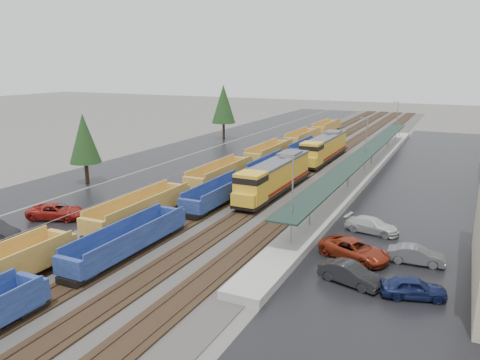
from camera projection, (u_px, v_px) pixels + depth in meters
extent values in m
cube|color=#302D2B|center=(318.00, 157.00, 77.64)|extent=(20.00, 160.00, 0.08)
cube|color=black|center=(284.00, 153.00, 80.14)|extent=(2.60, 160.00, 0.15)
cube|color=#473326|center=(281.00, 152.00, 80.41)|extent=(0.08, 160.00, 0.07)
cube|color=#473326|center=(288.00, 153.00, 79.81)|extent=(0.08, 160.00, 0.07)
cube|color=black|center=(307.00, 155.00, 78.45)|extent=(2.60, 160.00, 0.15)
cube|color=#473326|center=(303.00, 154.00, 78.73)|extent=(0.08, 160.00, 0.07)
cube|color=#473326|center=(311.00, 155.00, 78.12)|extent=(0.08, 160.00, 0.07)
cube|color=black|center=(330.00, 157.00, 76.76)|extent=(2.60, 160.00, 0.15)
cube|color=#473326|center=(326.00, 156.00, 77.04)|extent=(0.08, 160.00, 0.07)
cube|color=#473326|center=(335.00, 157.00, 76.43)|extent=(0.08, 160.00, 0.07)
cube|color=black|center=(355.00, 159.00, 75.08)|extent=(2.60, 160.00, 0.15)
cube|color=#473326|center=(350.00, 158.00, 75.36)|extent=(0.08, 160.00, 0.07)
cube|color=#473326|center=(359.00, 159.00, 74.75)|extent=(0.08, 160.00, 0.07)
cube|color=black|center=(237.00, 150.00, 83.97)|extent=(10.00, 160.00, 0.02)
cube|color=black|center=(190.00, 146.00, 88.18)|extent=(9.00, 160.00, 0.02)
cube|color=black|center=(438.00, 182.00, 60.89)|extent=(16.00, 100.00, 0.02)
cube|color=#9E9B93|center=(364.00, 173.00, 64.82)|extent=(3.00, 80.00, 0.70)
cylinder|color=gray|center=(310.00, 212.00, 42.60)|extent=(0.16, 0.16, 2.40)
cylinder|color=gray|center=(348.00, 177.00, 55.70)|extent=(0.16, 0.16, 2.40)
cylinder|color=gray|center=(372.00, 156.00, 68.81)|extent=(0.16, 0.16, 2.40)
cylinder|color=gray|center=(388.00, 141.00, 81.92)|extent=(0.16, 0.16, 2.40)
cylinder|color=gray|center=(399.00, 130.00, 95.03)|extent=(0.16, 0.16, 2.40)
cube|color=black|center=(365.00, 153.00, 64.13)|extent=(2.60, 65.00, 0.15)
cylinder|color=gray|center=(292.00, 205.00, 37.72)|extent=(0.12, 0.12, 8.00)
cube|color=gray|center=(287.00, 157.00, 36.98)|extent=(1.00, 0.15, 0.12)
cylinder|color=gray|center=(366.00, 147.00, 63.93)|extent=(0.12, 0.12, 8.00)
cube|color=gray|center=(364.00, 118.00, 63.20)|extent=(1.00, 0.15, 0.12)
cylinder|color=gray|center=(397.00, 123.00, 90.15)|extent=(0.12, 0.12, 8.00)
cube|color=gray|center=(396.00, 102.00, 89.42)|extent=(1.00, 0.15, 0.12)
cylinder|color=gray|center=(46.00, 235.00, 39.46)|extent=(0.08, 0.08, 2.00)
cylinder|color=gray|center=(110.00, 209.00, 46.45)|extent=(0.08, 0.08, 2.00)
cylinder|color=gray|center=(158.00, 190.00, 53.45)|extent=(0.08, 0.08, 2.00)
cylinder|color=gray|center=(194.00, 175.00, 60.44)|extent=(0.08, 0.08, 2.00)
cylinder|color=gray|center=(223.00, 164.00, 67.43)|extent=(0.08, 0.08, 2.00)
cylinder|color=gray|center=(246.00, 154.00, 74.42)|extent=(0.08, 0.08, 2.00)
cylinder|color=gray|center=(266.00, 147.00, 81.41)|extent=(0.08, 0.08, 2.00)
cylinder|color=gray|center=(282.00, 140.00, 88.40)|extent=(0.08, 0.08, 2.00)
cylinder|color=gray|center=(296.00, 134.00, 95.39)|extent=(0.08, 0.08, 2.00)
cylinder|color=gray|center=(308.00, 130.00, 102.38)|extent=(0.08, 0.08, 2.00)
cylinder|color=gray|center=(318.00, 125.00, 109.37)|extent=(0.08, 0.08, 2.00)
cylinder|color=gray|center=(328.00, 122.00, 116.36)|extent=(0.08, 0.08, 2.00)
cylinder|color=gray|center=(336.00, 118.00, 123.35)|extent=(0.08, 0.08, 2.00)
cylinder|color=gray|center=(343.00, 115.00, 130.34)|extent=(0.08, 0.08, 2.00)
cylinder|color=gray|center=(350.00, 113.00, 137.33)|extent=(0.08, 0.08, 2.00)
cylinder|color=gray|center=(356.00, 110.00, 144.33)|extent=(0.08, 0.08, 2.00)
cube|color=gray|center=(266.00, 141.00, 81.17)|extent=(0.05, 160.00, 0.05)
ellipsoid|color=#4E5D48|center=(343.00, 98.00, 212.63)|extent=(154.00, 110.00, 19.80)
cylinder|color=#332316|center=(87.00, 173.00, 60.38)|extent=(0.50, 0.50, 2.70)
cone|color=black|center=(84.00, 138.00, 59.29)|extent=(3.96, 3.96, 6.30)
cylinder|color=#332316|center=(224.00, 131.00, 95.68)|extent=(0.50, 0.50, 3.30)
cone|color=black|center=(223.00, 104.00, 94.35)|extent=(4.84, 4.84, 7.70)
cube|color=black|center=(276.00, 188.00, 55.29)|extent=(2.77, 18.45, 0.37)
cube|color=orange|center=(279.00, 173.00, 55.71)|extent=(2.58, 14.76, 2.77)
cube|color=orange|center=(251.00, 187.00, 48.57)|extent=(2.77, 2.95, 3.14)
cube|color=black|center=(251.00, 179.00, 48.35)|extent=(2.81, 3.00, 0.65)
cube|color=orange|center=(244.00, 200.00, 47.35)|extent=(2.58, 0.92, 1.29)
cube|color=#59595B|center=(279.00, 161.00, 55.35)|extent=(2.63, 14.76, 0.32)
cube|color=maroon|center=(268.00, 181.00, 56.53)|extent=(0.04, 14.76, 0.32)
cube|color=maroon|center=(289.00, 183.00, 55.43)|extent=(0.04, 14.76, 0.32)
cube|color=black|center=(276.00, 191.00, 55.37)|extent=(2.03, 5.53, 0.55)
cube|color=black|center=(253.00, 204.00, 49.71)|extent=(2.21, 3.69, 0.46)
cube|color=black|center=(294.00, 178.00, 60.99)|extent=(2.21, 3.69, 0.46)
cylinder|color=#59595B|center=(282.00, 157.00, 56.09)|extent=(0.65, 0.65, 0.46)
cube|color=#59595B|center=(290.00, 154.00, 58.52)|extent=(2.21, 3.69, 0.46)
cube|color=black|center=(325.00, 157.00, 73.64)|extent=(2.77, 18.45, 0.37)
cube|color=orange|center=(327.00, 146.00, 74.06)|extent=(2.58, 14.76, 2.77)
cube|color=orange|center=(311.00, 153.00, 66.93)|extent=(2.77, 2.95, 3.14)
cube|color=black|center=(312.00, 147.00, 66.70)|extent=(2.81, 3.00, 0.65)
cube|color=orange|center=(308.00, 162.00, 65.70)|extent=(2.58, 0.92, 1.29)
cube|color=#59595B|center=(327.00, 137.00, 73.71)|extent=(2.63, 14.76, 0.32)
cube|color=maroon|center=(318.00, 152.00, 74.88)|extent=(0.04, 14.76, 0.32)
cube|color=maroon|center=(334.00, 153.00, 73.78)|extent=(0.04, 14.76, 0.32)
cube|color=black|center=(325.00, 159.00, 73.73)|extent=(2.03, 5.53, 0.55)
cube|color=black|center=(312.00, 166.00, 68.06)|extent=(2.21, 3.69, 0.46)
cube|color=black|center=(335.00, 152.00, 79.35)|extent=(2.21, 3.69, 0.46)
cylinder|color=#59595B|center=(329.00, 134.00, 74.44)|extent=(0.65, 0.65, 0.46)
cube|color=#59595B|center=(333.00, 132.00, 76.87)|extent=(2.21, 3.69, 0.46)
cube|color=#B58132|center=(62.00, 241.00, 36.46)|extent=(2.75, 0.53, 1.48)
cube|color=black|center=(56.00, 257.00, 36.07)|extent=(2.12, 2.33, 0.53)
cube|color=#B58132|center=(141.00, 214.00, 45.28)|extent=(2.75, 12.78, 0.26)
cube|color=#B58132|center=(129.00, 203.00, 45.61)|extent=(0.16, 12.78, 1.91)
cube|color=#B58132|center=(152.00, 207.00, 44.49)|extent=(0.16, 12.78, 1.91)
cube|color=#B58132|center=(92.00, 228.00, 39.33)|extent=(2.75, 0.53, 1.48)
cube|color=#B58132|center=(178.00, 191.00, 50.87)|extent=(2.75, 0.53, 1.48)
cube|color=black|center=(99.00, 237.00, 40.24)|extent=(2.12, 2.33, 0.53)
cube|color=black|center=(175.00, 202.00, 50.48)|extent=(2.12, 2.33, 0.53)
cube|color=#B58132|center=(221.00, 178.00, 59.69)|extent=(2.75, 12.78, 0.26)
cube|color=#B58132|center=(212.00, 170.00, 60.02)|extent=(0.16, 12.78, 1.91)
cube|color=#B58132|center=(230.00, 172.00, 58.90)|extent=(0.16, 12.78, 1.91)
cube|color=#B58132|center=(194.00, 184.00, 53.74)|extent=(2.75, 0.53, 1.48)
cube|color=#B58132|center=(243.00, 163.00, 65.28)|extent=(2.75, 0.53, 1.48)
cube|color=black|center=(197.00, 191.00, 54.64)|extent=(2.12, 2.33, 0.53)
cube|color=black|center=(241.00, 171.00, 64.89)|extent=(2.12, 2.33, 0.53)
cube|color=#B58132|center=(270.00, 156.00, 74.10)|extent=(2.75, 12.78, 0.26)
cube|color=#B58132|center=(262.00, 149.00, 74.43)|extent=(0.16, 12.78, 1.91)
cube|color=#B58132|center=(278.00, 150.00, 73.31)|extent=(0.16, 12.78, 1.91)
cube|color=#B58132|center=(253.00, 158.00, 68.15)|extent=(2.75, 0.53, 1.48)
cube|color=#B58132|center=(284.00, 145.00, 79.69)|extent=(2.75, 0.53, 1.48)
cube|color=black|center=(255.00, 165.00, 69.05)|extent=(2.12, 2.33, 0.53)
cube|color=black|center=(283.00, 151.00, 79.30)|extent=(2.12, 2.33, 0.53)
cube|color=#B58132|center=(303.00, 141.00, 88.51)|extent=(2.75, 12.78, 0.26)
cube|color=#B58132|center=(296.00, 135.00, 88.84)|extent=(0.16, 12.78, 1.91)
cube|color=#B58132|center=(310.00, 136.00, 87.72)|extent=(0.16, 12.78, 1.91)
cube|color=#B58132|center=(291.00, 142.00, 82.56)|extent=(2.75, 0.53, 1.48)
cube|color=#B58132|center=(313.00, 132.00, 94.10)|extent=(2.75, 0.53, 1.48)
cube|color=black|center=(292.00, 147.00, 83.46)|extent=(2.12, 2.33, 0.53)
cube|color=black|center=(312.00, 138.00, 93.71)|extent=(2.12, 2.33, 0.53)
cube|color=#B58132|center=(326.00, 130.00, 102.92)|extent=(2.75, 12.78, 0.26)
cube|color=#B58132|center=(321.00, 125.00, 103.25)|extent=(0.16, 12.78, 1.91)
cube|color=#B58132|center=(332.00, 126.00, 102.13)|extent=(0.16, 12.78, 1.91)
cube|color=#B58132|center=(318.00, 130.00, 96.97)|extent=(2.75, 0.53, 1.48)
cube|color=#B58132|center=(334.00, 123.00, 108.51)|extent=(2.75, 0.53, 1.48)
cube|color=black|center=(319.00, 135.00, 97.87)|extent=(2.12, 2.33, 0.53)
cube|color=black|center=(333.00, 128.00, 108.12)|extent=(2.12, 2.33, 0.53)
cube|color=navy|center=(32.00, 286.00, 29.32)|extent=(2.52, 0.48, 1.36)
cube|color=black|center=(25.00, 305.00, 28.96)|extent=(1.94, 2.13, 0.48)
cube|color=navy|center=(129.00, 245.00, 37.64)|extent=(2.52, 12.27, 0.24)
cube|color=navy|center=(116.00, 233.00, 37.94)|extent=(0.15, 12.27, 1.74)
cube|color=navy|center=(140.00, 238.00, 36.92)|extent=(0.15, 12.27, 1.74)
cube|color=navy|center=(69.00, 268.00, 31.94)|extent=(2.52, 0.48, 1.36)
cube|color=navy|center=(172.00, 215.00, 43.01)|extent=(2.52, 0.48, 1.36)
cube|color=black|center=(77.00, 277.00, 32.77)|extent=(1.94, 2.13, 0.48)
cube|color=black|center=(169.00, 227.00, 42.65)|extent=(1.94, 2.13, 0.48)
cube|color=navy|center=(220.00, 197.00, 51.33)|extent=(2.52, 12.27, 0.24)
cube|color=navy|center=(210.00, 188.00, 51.63)|extent=(0.15, 12.27, 1.74)
cube|color=navy|center=(230.00, 191.00, 50.61)|extent=(0.15, 12.27, 1.74)
cube|color=navy|center=(190.00, 206.00, 45.63)|extent=(2.52, 0.48, 1.36)
cube|color=navy|center=(245.00, 179.00, 56.70)|extent=(2.52, 0.48, 1.36)
cube|color=black|center=(193.00, 214.00, 46.46)|extent=(1.94, 2.13, 0.48)
cube|color=black|center=(242.00, 188.00, 56.34)|extent=(1.94, 2.13, 0.48)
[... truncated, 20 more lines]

